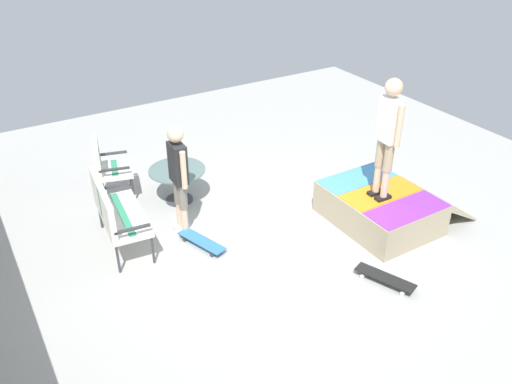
# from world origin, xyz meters

# --- Properties ---
(ground_plane) EXTENTS (12.00, 12.00, 0.10)m
(ground_plane) POSITION_xyz_m (0.00, 0.00, -0.05)
(ground_plane) COLOR #A8A8A3
(skate_ramp) EXTENTS (1.63, 1.95, 0.52)m
(skate_ramp) POSITION_xyz_m (-0.52, -1.70, 0.26)
(skate_ramp) COLOR tan
(skate_ramp) RESTS_ON ground_plane
(patio_bench) EXTENTS (1.30, 0.67, 1.02)m
(patio_bench) POSITION_xyz_m (0.91, 1.92, 0.62)
(patio_bench) COLOR #38383D
(patio_bench) RESTS_ON ground_plane
(patio_chair_near_house) EXTENTS (0.74, 0.69, 1.02)m
(patio_chair_near_house) POSITION_xyz_m (2.32, 1.58, 0.61)
(patio_chair_near_house) COLOR #38383D
(patio_chair_near_house) RESTS_ON ground_plane
(patio_table) EXTENTS (0.90, 0.90, 0.57)m
(patio_table) POSITION_xyz_m (1.63, 0.67, 0.40)
(patio_table) COLOR #38383D
(patio_table) RESTS_ON ground_plane
(person_watching) EXTENTS (0.48, 0.25, 1.68)m
(person_watching) POSITION_xyz_m (0.80, 0.97, 0.98)
(person_watching) COLOR silver
(person_watching) RESTS_ON ground_plane
(person_skater) EXTENTS (0.48, 0.25, 1.79)m
(person_skater) POSITION_xyz_m (-0.59, -1.56, 1.58)
(person_skater) COLOR black
(person_skater) RESTS_ON skate_ramp
(skateboard_by_bench) EXTENTS (0.82, 0.44, 0.10)m
(skateboard_by_bench) POSITION_xyz_m (0.30, 0.91, 0.08)
(skateboard_by_bench) COLOR #3372B2
(skateboard_by_bench) RESTS_ON ground_plane
(skateboard_spare) EXTENTS (0.82, 0.48, 0.10)m
(skateboard_spare) POSITION_xyz_m (-1.65, -0.77, 0.08)
(skateboard_spare) COLOR black
(skateboard_spare) RESTS_ON ground_plane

